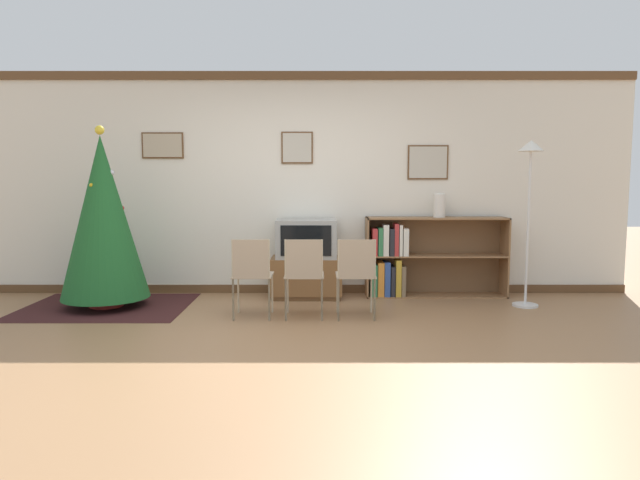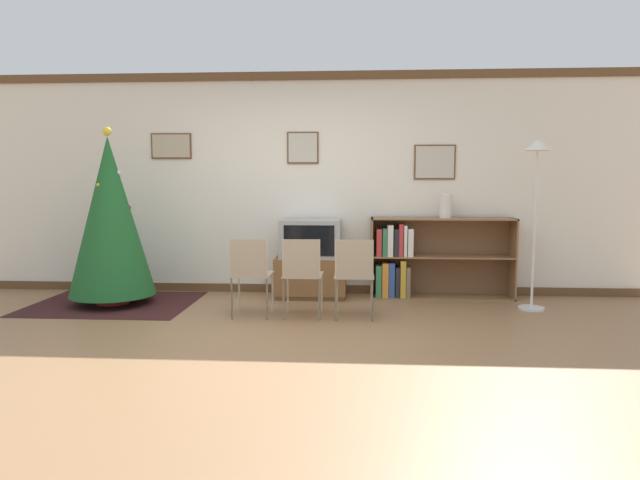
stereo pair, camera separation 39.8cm
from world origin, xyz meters
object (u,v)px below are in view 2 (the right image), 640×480
object	(u,v)px
folding_chair_left	(251,272)
standing_lamp	(536,180)
tv_console	(311,277)
folding_chair_right	(354,273)
christmas_tree	(110,217)
television	(311,238)
vase	(446,205)
bookshelf	(417,260)
folding_chair_center	(302,272)

from	to	relation	value
folding_chair_left	standing_lamp	distance (m)	3.17
tv_console	folding_chair_right	size ratio (longest dim) A/B	1.02
christmas_tree	tv_console	world-z (taller)	christmas_tree
folding_chair_right	standing_lamp	size ratio (longest dim) A/B	0.45
tv_console	folding_chair_left	bearing A→B (deg)	-116.45
standing_lamp	christmas_tree	bearing A→B (deg)	-179.57
television	vase	xyz separation A→B (m)	(1.59, 0.10, 0.39)
television	vase	world-z (taller)	vase
television	bookshelf	bearing A→B (deg)	3.78
folding_chair_left	tv_console	bearing A→B (deg)	63.55
christmas_tree	tv_console	distance (m)	2.39
television	folding_chair_left	distance (m)	1.20
tv_console	folding_chair_right	world-z (taller)	folding_chair_right
folding_chair_left	folding_chair_center	bearing A→B (deg)	0.00
folding_chair_right	vase	bearing A→B (deg)	47.13
christmas_tree	folding_chair_center	xyz separation A→B (m)	(2.21, -0.53, -0.52)
christmas_tree	vase	world-z (taller)	christmas_tree
tv_console	folding_chair_right	bearing A→B (deg)	-63.55
television	vase	distance (m)	1.64
television	folding_chair_center	bearing A→B (deg)	-90.00
tv_console	vase	size ratio (longest dim) A/B	2.90
christmas_tree	tv_console	size ratio (longest dim) A/B	2.36
folding_chair_left	bookshelf	world-z (taller)	bookshelf
folding_chair_center	vase	world-z (taller)	vase
christmas_tree	folding_chair_right	distance (m)	2.83
folding_chair_left	vase	size ratio (longest dim) A/B	2.84
bookshelf	vase	xyz separation A→B (m)	(0.33, 0.01, 0.65)
folding_chair_center	bookshelf	bearing A→B (deg)	41.99
folding_chair_center	vase	size ratio (longest dim) A/B	2.84
christmas_tree	folding_chair_center	bearing A→B (deg)	-13.51
vase	standing_lamp	distance (m)	1.08
christmas_tree	folding_chair_left	distance (m)	1.84
folding_chair_left	folding_chair_center	size ratio (longest dim) A/B	1.00
tv_console	vase	distance (m)	1.81
christmas_tree	folding_chair_right	world-z (taller)	christmas_tree
vase	tv_console	bearing A→B (deg)	-176.61
folding_chair_left	vase	world-z (taller)	vase
folding_chair_right	bookshelf	bearing A→B (deg)	57.02
folding_chair_center	folding_chair_right	distance (m)	0.53
bookshelf	folding_chair_right	bearing A→B (deg)	-122.98
folding_chair_right	bookshelf	distance (m)	1.36
television	vase	size ratio (longest dim) A/B	2.46
christmas_tree	standing_lamp	size ratio (longest dim) A/B	1.08
folding_chair_right	standing_lamp	xyz separation A→B (m)	(1.93, 0.57, 0.93)
folding_chair_center	vase	xyz separation A→B (m)	(1.59, 1.15, 0.63)
christmas_tree	television	size ratio (longest dim) A/B	2.78
standing_lamp	folding_chair_right	bearing A→B (deg)	-163.64
folding_chair_left	standing_lamp	world-z (taller)	standing_lamp
vase	standing_lamp	size ratio (longest dim) A/B	0.16
folding_chair_left	folding_chair_right	distance (m)	1.05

